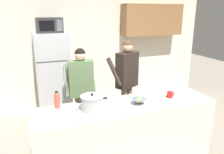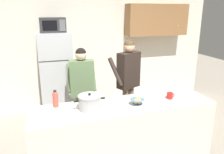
{
  "view_description": "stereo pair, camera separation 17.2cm",
  "coord_description": "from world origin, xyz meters",
  "px_view_note": "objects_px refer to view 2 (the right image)",
  "views": [
    {
      "loc": [
        -1.23,
        -2.62,
        2.18
      ],
      "look_at": [
        0.0,
        0.55,
        1.17
      ],
      "focal_mm": 35.73,
      "sensor_mm": 36.0,
      "label": 1
    },
    {
      "loc": [
        -1.07,
        -2.68,
        2.18
      ],
      "look_at": [
        0.0,
        0.55,
        1.17
      ],
      "focal_mm": 35.73,
      "sensor_mm": 36.0,
      "label": 2
    }
  ],
  "objects_px": {
    "refrigerator": "(56,76)",
    "cooking_pot": "(90,102)",
    "bread_bowl": "(137,101)",
    "person_by_sink": "(128,75)",
    "person_near_pot": "(82,83)",
    "microwave": "(53,25)",
    "coffee_mug": "(170,95)",
    "bottle_near_edge": "(55,99)"
  },
  "relations": [
    {
      "from": "refrigerator",
      "to": "cooking_pot",
      "type": "bearing_deg",
      "value": -81.09
    },
    {
      "from": "bread_bowl",
      "to": "cooking_pot",
      "type": "bearing_deg",
      "value": 174.63
    },
    {
      "from": "person_by_sink",
      "to": "cooking_pot",
      "type": "bearing_deg",
      "value": -134.66
    },
    {
      "from": "refrigerator",
      "to": "person_near_pot",
      "type": "xyz_separation_m",
      "value": [
        0.36,
        -0.92,
        0.1
      ]
    },
    {
      "from": "refrigerator",
      "to": "person_near_pot",
      "type": "relative_size",
      "value": 1.11
    },
    {
      "from": "microwave",
      "to": "coffee_mug",
      "type": "xyz_separation_m",
      "value": [
        1.51,
        -1.82,
        -0.96
      ]
    },
    {
      "from": "bread_bowl",
      "to": "person_by_sink",
      "type": "bearing_deg",
      "value": 74.82
    },
    {
      "from": "refrigerator",
      "to": "person_by_sink",
      "type": "bearing_deg",
      "value": -36.09
    },
    {
      "from": "cooking_pot",
      "to": "bottle_near_edge",
      "type": "height_order",
      "value": "bottle_near_edge"
    },
    {
      "from": "refrigerator",
      "to": "bottle_near_edge",
      "type": "relative_size",
      "value": 7.5
    },
    {
      "from": "person_near_pot",
      "to": "coffee_mug",
      "type": "bearing_deg",
      "value": -38.82
    },
    {
      "from": "person_near_pot",
      "to": "bottle_near_edge",
      "type": "distance_m",
      "value": 0.85
    },
    {
      "from": "person_by_sink",
      "to": "bread_bowl",
      "type": "bearing_deg",
      "value": -105.18
    },
    {
      "from": "refrigerator",
      "to": "microwave",
      "type": "distance_m",
      "value": 1.03
    },
    {
      "from": "person_by_sink",
      "to": "coffee_mug",
      "type": "xyz_separation_m",
      "value": [
        0.28,
        -0.95,
        -0.09
      ]
    },
    {
      "from": "coffee_mug",
      "to": "person_by_sink",
      "type": "bearing_deg",
      "value": 106.54
    },
    {
      "from": "cooking_pot",
      "to": "coffee_mug",
      "type": "distance_m",
      "value": 1.22
    },
    {
      "from": "coffee_mug",
      "to": "person_near_pot",
      "type": "bearing_deg",
      "value": 141.18
    },
    {
      "from": "refrigerator",
      "to": "bread_bowl",
      "type": "distance_m",
      "value": 2.13
    },
    {
      "from": "microwave",
      "to": "bread_bowl",
      "type": "xyz_separation_m",
      "value": [
        0.95,
        -1.88,
        -0.95
      ]
    },
    {
      "from": "refrigerator",
      "to": "bread_bowl",
      "type": "relative_size",
      "value": 8.71
    },
    {
      "from": "refrigerator",
      "to": "bottle_near_edge",
      "type": "height_order",
      "value": "refrigerator"
    },
    {
      "from": "coffee_mug",
      "to": "bread_bowl",
      "type": "height_order",
      "value": "bread_bowl"
    },
    {
      "from": "microwave",
      "to": "bottle_near_edge",
      "type": "distance_m",
      "value": 1.83
    },
    {
      "from": "refrigerator",
      "to": "bread_bowl",
      "type": "xyz_separation_m",
      "value": [
        0.95,
        -1.91,
        0.08
      ]
    },
    {
      "from": "microwave",
      "to": "cooking_pot",
      "type": "height_order",
      "value": "microwave"
    },
    {
      "from": "person_by_sink",
      "to": "bread_bowl",
      "type": "height_order",
      "value": "person_by_sink"
    },
    {
      "from": "microwave",
      "to": "person_by_sink",
      "type": "relative_size",
      "value": 0.28
    },
    {
      "from": "cooking_pot",
      "to": "refrigerator",
      "type": "bearing_deg",
      "value": 98.91
    },
    {
      "from": "cooking_pot",
      "to": "person_by_sink",
      "type": "bearing_deg",
      "value": 45.34
    },
    {
      "from": "person_by_sink",
      "to": "bottle_near_edge",
      "type": "relative_size",
      "value": 7.11
    },
    {
      "from": "microwave",
      "to": "coffee_mug",
      "type": "distance_m",
      "value": 2.55
    },
    {
      "from": "person_near_pot",
      "to": "person_by_sink",
      "type": "distance_m",
      "value": 0.87
    },
    {
      "from": "person_by_sink",
      "to": "bottle_near_edge",
      "type": "bearing_deg",
      "value": -152.12
    },
    {
      "from": "cooking_pot",
      "to": "bottle_near_edge",
      "type": "bearing_deg",
      "value": 151.73
    },
    {
      "from": "microwave",
      "to": "bottle_near_edge",
      "type": "relative_size",
      "value": 2.02
    },
    {
      "from": "person_near_pot",
      "to": "bottle_near_edge",
      "type": "xyz_separation_m",
      "value": [
        -0.5,
        -0.69,
        0.04
      ]
    },
    {
      "from": "microwave",
      "to": "person_by_sink",
      "type": "height_order",
      "value": "microwave"
    },
    {
      "from": "person_near_pot",
      "to": "microwave",
      "type": "bearing_deg",
      "value": 111.9
    },
    {
      "from": "microwave",
      "to": "bottle_near_edge",
      "type": "height_order",
      "value": "microwave"
    },
    {
      "from": "person_near_pot",
      "to": "person_by_sink",
      "type": "bearing_deg",
      "value": 1.88
    },
    {
      "from": "refrigerator",
      "to": "coffee_mug",
      "type": "relative_size",
      "value": 13.62
    }
  ]
}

